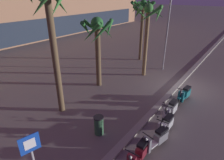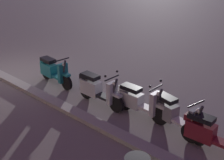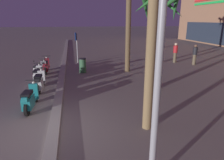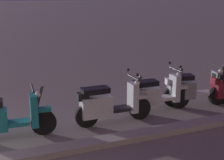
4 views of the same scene
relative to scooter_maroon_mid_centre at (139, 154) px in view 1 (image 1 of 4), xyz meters
name	(u,v)px [view 1 (image 1 of 4)]	position (x,y,z in m)	size (l,w,h in m)	color
ground_plane	(181,87)	(7.54, 0.73, -0.45)	(200.00, 200.00, 0.00)	slate
curb_strip	(177,86)	(7.54, 1.03, -0.39)	(60.00, 0.36, 0.12)	gray
scooter_maroon_mid_centre	(139,154)	(0.00, 0.00, 0.00)	(1.82, 0.56, 1.04)	black
scooter_grey_gap_after_mid	(157,139)	(1.14, -0.21, 0.00)	(1.84, 0.72, 1.04)	black
scooter_silver_lead_nearest	(166,125)	(2.26, -0.17, 0.00)	(1.73, 0.56, 1.17)	black
scooter_silver_last_in_row	(171,110)	(3.61, 0.11, 0.02)	(1.80, 0.56, 1.17)	black
scooter_teal_second_in_line	(185,94)	(5.81, 0.05, 0.00)	(1.78, 0.56, 1.04)	black
crossing_sign	(33,158)	(-3.03, 2.13, 1.06)	(0.59, 0.18, 2.40)	#939399
palm_tree_near_sign	(148,23)	(7.97, 3.97, 3.71)	(2.31, 2.38, 5.47)	olive
palm_tree_by_mall_entrance	(143,14)	(11.29, 6.15, 3.95)	(2.49, 2.42, 5.59)	brown
palm_tree_mid_walkway	(98,37)	(4.40, 5.74, 3.08)	(2.29, 2.35, 4.77)	brown
palm_tree_far_corner	(50,25)	(0.60, 5.35, 4.33)	(1.98, 2.01, 6.53)	brown
litter_bin	(99,125)	(0.37, 2.36, 0.04)	(0.48, 0.48, 0.95)	#2D5638
street_lamp	(168,21)	(10.17, 3.25, 3.63)	(0.36, 0.36, 6.69)	#939399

